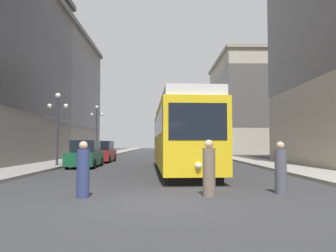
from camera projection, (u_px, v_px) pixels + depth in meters
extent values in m
plane|color=#303033|center=(161.00, 204.00, 9.03)|extent=(200.00, 200.00, 0.00)
cube|color=gray|center=(108.00, 154.00, 48.86)|extent=(3.04, 120.00, 0.15)
cube|color=gray|center=(217.00, 154.00, 49.09)|extent=(3.04, 120.00, 0.15)
cube|color=black|center=(180.00, 168.00, 19.33)|extent=(2.83, 12.86, 0.35)
cube|color=gold|center=(180.00, 138.00, 19.41)|extent=(3.27, 13.99, 3.10)
cube|color=black|center=(180.00, 126.00, 19.45)|extent=(3.28, 13.44, 1.08)
cube|color=silver|center=(180.00, 108.00, 19.51)|extent=(3.05, 13.71, 0.44)
cube|color=black|center=(198.00, 121.00, 12.54)|extent=(2.21, 0.19, 1.40)
sphere|color=#F2EACC|center=(198.00, 166.00, 12.39)|extent=(0.24, 0.24, 0.24)
cube|color=black|center=(203.00, 156.00, 39.00)|extent=(2.40, 10.57, 0.35)
cube|color=silver|center=(203.00, 141.00, 39.09)|extent=(2.80, 11.49, 3.10)
cube|color=black|center=(203.00, 136.00, 39.12)|extent=(2.82, 11.03, 1.30)
cube|color=black|center=(211.00, 137.00, 33.42)|extent=(2.31, 0.13, 1.71)
cylinder|color=black|center=(88.00, 159.00, 27.36)|extent=(0.18, 0.64, 0.64)
cylinder|color=black|center=(96.00, 158.00, 30.24)|extent=(0.18, 0.64, 0.64)
cylinder|color=black|center=(109.00, 159.00, 27.38)|extent=(0.18, 0.64, 0.64)
cylinder|color=black|center=(115.00, 158.00, 30.26)|extent=(0.18, 0.64, 0.64)
cube|color=maroon|center=(102.00, 155.00, 28.83)|extent=(1.82, 4.66, 0.84)
cube|color=black|center=(102.00, 146.00, 28.98)|extent=(1.60, 2.57, 0.80)
cylinder|color=black|center=(67.00, 164.00, 21.19)|extent=(0.19, 0.64, 0.64)
cylinder|color=black|center=(77.00, 162.00, 23.93)|extent=(0.19, 0.64, 0.64)
cylinder|color=black|center=(94.00, 164.00, 21.24)|extent=(0.19, 0.64, 0.64)
cylinder|color=black|center=(101.00, 161.00, 23.98)|extent=(0.19, 0.64, 0.64)
cube|color=#14512D|center=(85.00, 158.00, 22.60)|extent=(1.86, 4.45, 0.84)
cube|color=black|center=(86.00, 146.00, 22.75)|extent=(1.62, 2.45, 0.80)
cylinder|color=#6B5B4C|center=(209.00, 172.00, 10.33)|extent=(0.39, 0.39, 1.48)
sphere|color=tan|center=(209.00, 144.00, 10.38)|extent=(0.27, 0.27, 0.27)
cylinder|color=navy|center=(83.00, 173.00, 10.07)|extent=(0.38, 0.38, 1.44)
sphere|color=tan|center=(83.00, 145.00, 10.11)|extent=(0.26, 0.26, 0.26)
cylinder|color=#4C4C56|center=(281.00, 171.00, 10.88)|extent=(0.38, 0.38, 1.44)
sphere|color=tan|center=(280.00, 145.00, 10.92)|extent=(0.26, 0.26, 0.26)
cylinder|color=#333338|center=(57.00, 131.00, 22.66)|extent=(0.16, 0.16, 4.55)
sphere|color=white|center=(58.00, 96.00, 22.78)|extent=(0.36, 0.36, 0.36)
sphere|color=white|center=(50.00, 106.00, 22.74)|extent=(0.31, 0.31, 0.31)
sphere|color=white|center=(66.00, 106.00, 22.75)|extent=(0.31, 0.31, 0.31)
cube|color=#333338|center=(58.00, 106.00, 22.74)|extent=(1.10, 0.06, 0.06)
cylinder|color=#333338|center=(97.00, 133.00, 36.01)|extent=(0.16, 0.16, 5.19)
sphere|color=white|center=(97.00, 107.00, 36.15)|extent=(0.36, 0.36, 0.36)
sphere|color=white|center=(92.00, 114.00, 36.10)|extent=(0.31, 0.31, 0.31)
sphere|color=white|center=(102.00, 114.00, 36.12)|extent=(0.31, 0.31, 0.31)
cube|color=#333338|center=(97.00, 114.00, 36.11)|extent=(1.10, 0.06, 0.06)
cube|color=gray|center=(22.00, 94.00, 38.74)|extent=(13.46, 23.92, 14.54)
cube|color=#423F43|center=(22.00, 88.00, 38.78)|extent=(13.50, 23.96, 8.72)
cube|color=slate|center=(24.00, 30.00, 39.13)|extent=(14.06, 24.52, 0.50)
cube|color=#B2A893|center=(254.00, 108.00, 57.88)|extent=(12.62, 19.26, 15.50)
cube|color=#595451|center=(254.00, 103.00, 57.92)|extent=(12.66, 19.30, 9.30)
cube|color=gray|center=(254.00, 62.00, 58.29)|extent=(13.22, 19.86, 0.50)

